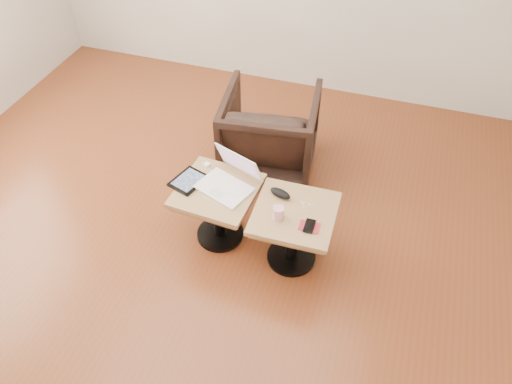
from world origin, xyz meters
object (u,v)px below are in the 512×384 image
(side_table_right, at_px, (294,224))
(laptop, at_px, (229,180))
(striped_cup, at_px, (278,213))
(armchair, at_px, (270,131))
(side_table_left, at_px, (218,201))

(side_table_right, xyz_separation_m, laptop, (-0.47, 0.10, 0.16))
(side_table_right, relative_size, striped_cup, 5.73)
(laptop, relative_size, armchair, 0.59)
(side_table_left, xyz_separation_m, side_table_right, (0.53, -0.04, 0.00))
(laptop, bearing_deg, side_table_left, -117.47)
(side_table_left, height_order, armchair, armchair)
(laptop, bearing_deg, side_table_right, 8.23)
(side_table_left, relative_size, laptop, 1.26)
(side_table_left, relative_size, side_table_right, 1.04)
(side_table_right, distance_m, armchair, 0.98)
(striped_cup, height_order, armchair, armchair)
(side_table_left, distance_m, side_table_right, 0.53)
(laptop, relative_size, striped_cup, 4.73)
(side_table_right, xyz_separation_m, striped_cup, (-0.08, -0.08, 0.16))
(side_table_right, height_order, armchair, armchair)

